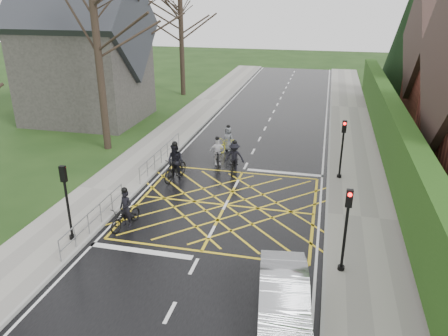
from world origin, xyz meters
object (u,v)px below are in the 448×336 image
at_px(cyclist_mid, 234,160).
at_px(cyclist_lead, 228,142).
at_px(cyclist_rear, 126,214).
at_px(cyclist_front, 217,155).
at_px(cyclist_back, 175,165).
at_px(car, 284,297).

bearing_deg(cyclist_mid, cyclist_lead, 103.77).
distance_m(cyclist_rear, cyclist_front, 7.96).
bearing_deg(cyclist_back, cyclist_front, 70.18).
xyz_separation_m(cyclist_rear, car, (6.94, -3.95, 0.12)).
bearing_deg(cyclist_front, cyclist_lead, 68.64).
relative_size(cyclist_lead, car, 0.42).
relative_size(cyclist_rear, cyclist_mid, 1.01).
distance_m(cyclist_back, cyclist_lead, 5.27).
bearing_deg(cyclist_lead, cyclist_front, -69.31).
relative_size(cyclist_front, cyclist_lead, 0.97).
bearing_deg(cyclist_lead, cyclist_mid, -49.73).
relative_size(cyclist_rear, cyclist_lead, 1.08).
distance_m(cyclist_mid, car, 11.54).
bearing_deg(cyclist_back, car, -41.35).
bearing_deg(cyclist_lead, cyclist_rear, -79.27).
relative_size(cyclist_rear, car, 0.46).
bearing_deg(cyclist_front, cyclist_rear, -124.43).
distance_m(cyclist_back, cyclist_front, 2.98).
height_order(cyclist_back, cyclist_mid, cyclist_back).
bearing_deg(cyclist_lead, cyclist_back, -86.46).
bearing_deg(cyclist_mid, cyclist_back, -152.61).
bearing_deg(car, cyclist_rear, 142.81).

